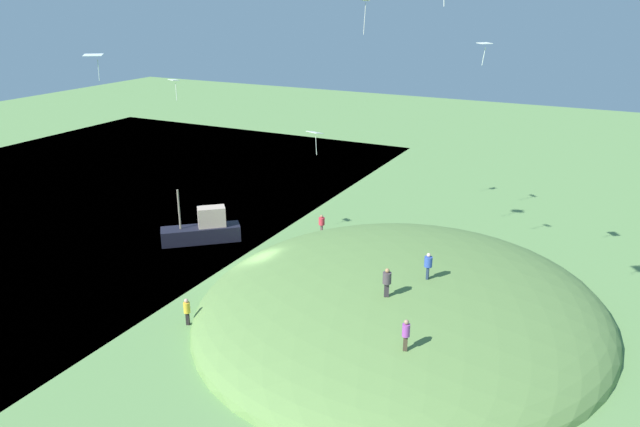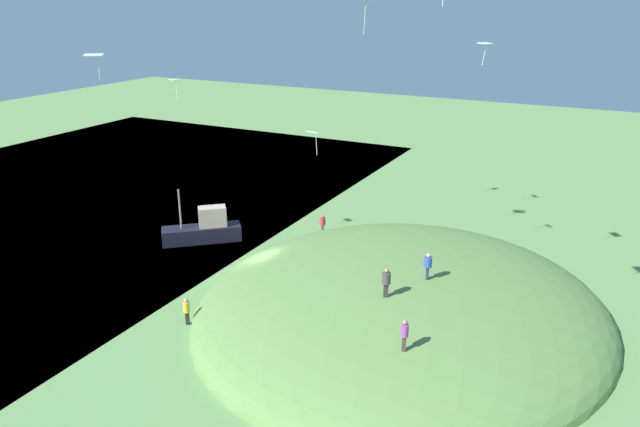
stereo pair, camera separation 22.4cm
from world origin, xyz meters
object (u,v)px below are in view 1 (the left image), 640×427
at_px(boat_on_lake, 203,230).
at_px(person_on_hilltop, 406,331).
at_px(person_watching_kites, 187,308).
at_px(kite_1, 94,56).
at_px(person_near_shore, 428,263).
at_px(person_walking_path, 322,222).
at_px(kite_0, 364,4).
at_px(kite_3, 174,81).
at_px(kite_4, 484,44).
at_px(person_with_child, 387,279).
at_px(kite_8, 315,133).

height_order(boat_on_lake, person_on_hilltop, boat_on_lake).
xyz_separation_m(person_watching_kites, kite_1, (-6.33, 1.35, 13.68)).
relative_size(person_on_hilltop, kite_1, 1.08).
distance_m(person_near_shore, person_on_hilltop, 6.87).
xyz_separation_m(boat_on_lake, person_walking_path, (7.41, 5.52, 0.04)).
relative_size(person_watching_kites, person_on_hilltop, 1.03).
height_order(person_near_shore, kite_0, kite_0).
xyz_separation_m(boat_on_lake, kite_3, (1.13, -3.38, 11.74)).
relative_size(boat_on_lake, person_near_shore, 3.55).
relative_size(boat_on_lake, kite_4, 4.46).
distance_m(kite_1, kite_4, 21.87).
height_order(person_with_child, kite_0, kite_0).
bearing_deg(boat_on_lake, person_walking_path, -4.10).
xyz_separation_m(person_near_shore, person_with_child, (-1.34, -2.94, -0.03)).
bearing_deg(person_on_hilltop, kite_1, 159.39).
xyz_separation_m(person_on_hilltop, kite_3, (-19.00, 7.74, 9.39)).
bearing_deg(person_near_shore, kite_8, 59.81).
relative_size(person_watching_kites, kite_4, 1.34).
bearing_deg(boat_on_lake, person_on_hilltop, -69.69).
relative_size(person_on_hilltop, kite_3, 1.23).
relative_size(person_watching_kites, kite_8, 1.07).
xyz_separation_m(person_with_child, kite_8, (-7.94, 7.11, 5.71)).
bearing_deg(kite_0, person_walking_path, 130.41).
distance_m(person_near_shore, kite_3, 20.03).
relative_size(person_near_shore, kite_8, 1.00).
relative_size(person_near_shore, kite_0, 0.81).
bearing_deg(kite_3, person_near_shore, -3.09).
height_order(person_walking_path, kite_0, kite_0).
bearing_deg(person_watching_kites, person_on_hilltop, 160.53).
distance_m(boat_on_lake, person_near_shore, 19.75).
bearing_deg(kite_8, kite_1, -134.71).
relative_size(boat_on_lake, kite_0, 2.87).
distance_m(boat_on_lake, kite_4, 24.69).
distance_m(person_with_child, kite_3, 19.23).
bearing_deg(kite_1, kite_3, 85.26).
bearing_deg(person_walking_path, boat_on_lake, 113.38).
distance_m(person_near_shore, person_walking_path, 15.51).
xyz_separation_m(boat_on_lake, kite_0, (13.81, -1.99, 16.55)).
distance_m(person_walking_path, kite_3, 15.98).
bearing_deg(person_watching_kites, kite_3, -69.70).
bearing_deg(person_near_shore, kite_0, 59.75).
xyz_separation_m(kite_4, kite_8, (-10.26, -0.83, -5.91)).
bearing_deg(person_with_child, kite_1, -16.86).
height_order(person_near_shore, kite_1, kite_1).
height_order(boat_on_lake, kite_8, kite_8).
bearing_deg(kite_8, person_watching_kites, -104.90).
bearing_deg(kite_3, kite_8, 20.29).
xyz_separation_m(person_near_shore, person_walking_path, (-11.64, 9.87, -2.80)).
relative_size(person_with_child, person_on_hilltop, 1.01).
height_order(kite_1, kite_3, kite_1).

